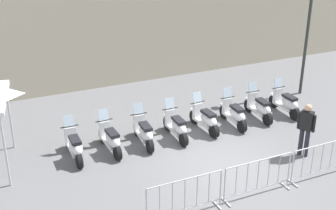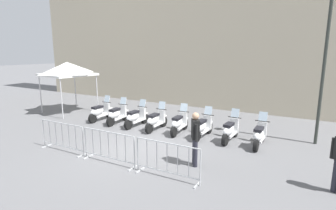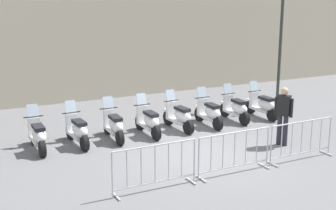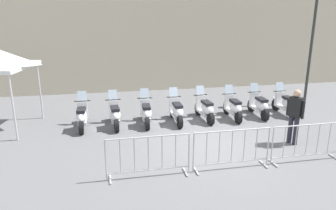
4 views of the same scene
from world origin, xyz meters
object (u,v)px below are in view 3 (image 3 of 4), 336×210
motorcycle_5 (210,113)px  street_lamp (282,13)px  motorcycle_3 (149,121)px  motorcycle_0 (38,136)px  motorcycle_4 (179,116)px  officer_mid_plaza (283,113)px  motorcycle_6 (236,108)px  barrier_segment_2 (301,141)px  motorcycle_7 (263,105)px  motorcycle_1 (78,131)px  barrier_segment_0 (155,168)px  motorcycle_2 (114,126)px  barrier_segment_1 (234,153)px

motorcycle_5 → street_lamp: bearing=29.5°
motorcycle_3 → street_lamp: bearing=23.2°
motorcycle_0 → motorcycle_3: same height
motorcycle_4 → officer_mid_plaza: officer_mid_plaza is taller
motorcycle_6 → street_lamp: (2.73, 1.87, 3.17)m
motorcycle_5 → barrier_segment_2: motorcycle_5 is taller
motorcycle_5 → street_lamp: 5.42m
motorcycle_7 → officer_mid_plaza: size_ratio=0.99×
motorcycle_1 → barrier_segment_0: (1.32, -3.67, 0.07)m
motorcycle_5 → officer_mid_plaza: 2.85m
motorcycle_5 → officer_mid_plaza: bearing=-63.2°
motorcycle_2 → motorcycle_5: 3.39m
motorcycle_4 → motorcycle_7: 3.39m
barrier_segment_2 → motorcycle_5: bearing=106.7°
motorcycle_0 → motorcycle_7: same height
street_lamp → motorcycle_6: bearing=-145.5°
barrier_segment_1 → motorcycle_3: bearing=108.3°
barrier_segment_1 → officer_mid_plaza: size_ratio=1.18×
motorcycle_1 → motorcycle_7: 6.78m
motorcycle_2 → motorcycle_4: 2.27m
barrier_segment_0 → motorcycle_4: bearing=64.9°
motorcycle_7 → motorcycle_6: bearing=-172.8°
motorcycle_7 → barrier_segment_0: (-5.35, -4.88, 0.07)m
motorcycle_4 → officer_mid_plaza: 3.39m
motorcycle_4 → motorcycle_7: same height
motorcycle_2 → motorcycle_0: bearing=-170.8°
motorcycle_5 → barrier_segment_0: (-3.13, -4.45, 0.07)m
motorcycle_1 → motorcycle_7: bearing=10.3°
officer_mid_plaza → motorcycle_4: bearing=135.3°
barrier_segment_1 → barrier_segment_2: 2.15m
barrier_segment_0 → barrier_segment_2: 4.31m
motorcycle_5 → barrier_segment_1: bearing=-103.9°
motorcycle_0 → motorcycle_2: size_ratio=1.00×
motorcycle_0 → barrier_segment_0: 4.27m
motorcycle_1 → barrier_segment_1: 4.77m
motorcycle_3 → motorcycle_6: (3.31, 0.71, 0.00)m
motorcycle_1 → street_lamp: bearing=19.6°
motorcycle_3 → officer_mid_plaza: bearing=-30.8°
motorcycle_3 → motorcycle_4: 1.14m
motorcycle_7 → barrier_segment_1: bearing=-125.6°
motorcycle_5 → motorcycle_0: bearing=-170.4°
street_lamp → officer_mid_plaza: size_ratio=3.49×
motorcycle_0 → motorcycle_5: bearing=9.6°
motorcycle_5 → officer_mid_plaza: (1.27, -2.50, 0.53)m
motorcycle_4 → barrier_segment_1: bearing=-88.4°
motorcycle_2 → street_lamp: 8.30m
motorcycle_1 → motorcycle_6: 5.64m
motorcycle_0 → barrier_segment_2: (6.68, -2.77, 0.07)m
motorcycle_0 → barrier_segment_1: 5.54m
barrier_segment_2 → motorcycle_0: bearing=157.5°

